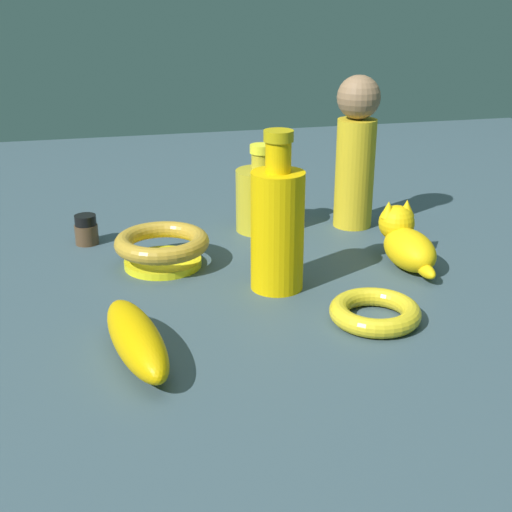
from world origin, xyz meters
TOP-DOWN VIEW (x-y plane):
  - ground at (0.00, 0.00)m, footprint 2.00×2.00m
  - banana at (0.16, 0.14)m, footprint 0.08×0.18m
  - nail_polish_jar at (0.21, -0.22)m, footprint 0.04×0.04m
  - bottle_short at (-0.06, -0.22)m, footprint 0.08×0.08m
  - bowl at (0.11, -0.11)m, footprint 0.13×0.13m
  - bottle_tall at (-0.03, -0.00)m, footprint 0.07×0.07m
  - bangle at (-0.12, 0.12)m, footprint 0.11×0.11m
  - cat_figurine at (-0.22, -0.03)m, footprint 0.06×0.14m
  - person_figure_adult at (-0.21, -0.21)m, footprint 0.09×0.09m

SIDE VIEW (x-z plane):
  - ground at x=0.00m, z-range 0.00..0.00m
  - bangle at x=-0.12m, z-range 0.00..0.02m
  - nail_polish_jar at x=0.21m, z-range 0.00..0.04m
  - banana at x=0.16m, z-range 0.00..0.05m
  - bowl at x=0.11m, z-range 0.01..0.05m
  - cat_figurine at x=-0.22m, z-range -0.01..0.08m
  - bottle_short at x=-0.06m, z-range -0.02..0.12m
  - bottle_tall at x=-0.03m, z-range -0.02..0.19m
  - person_figure_adult at x=-0.21m, z-range 0.00..0.25m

